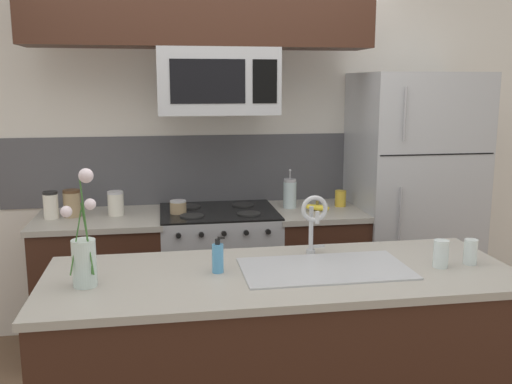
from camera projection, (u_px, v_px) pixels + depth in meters
name	position (u px, v px, depth m)	size (l,w,h in m)	color
rear_partition	(254.00, 146.00, 4.10)	(5.20, 0.10, 2.60)	silver
splash_band	(213.00, 169.00, 4.02)	(2.88, 0.01, 0.48)	#4C4C51
back_counter_left	(102.00, 284.00, 3.71)	(0.80, 0.65, 0.91)	#381E14
back_counter_right	(315.00, 273.00, 3.95)	(0.60, 0.65, 0.91)	#381E14
stove_range	(219.00, 277.00, 3.84)	(0.76, 0.64, 0.93)	#A8AAAF
microwave	(217.00, 82.00, 3.58)	(0.74, 0.40, 0.41)	#A8AAAF
refrigerator	(410.00, 205.00, 3.99)	(0.79, 0.74, 1.82)	#A8AAAF
storage_jar_tall	(51.00, 205.00, 3.57)	(0.09, 0.09, 0.17)	silver
storage_jar_medium	(72.00, 203.00, 3.62)	(0.11, 0.11, 0.17)	#997F5B
storage_jar_short	(116.00, 203.00, 3.66)	(0.10, 0.10, 0.16)	silver
storage_jar_squat	(178.00, 208.00, 3.67)	(0.11, 0.11, 0.10)	#997F5B
banana_bunch	(317.00, 207.00, 3.80)	(0.19, 0.12, 0.07)	yellow
french_press	(290.00, 193.00, 3.87)	(0.09, 0.09, 0.27)	silver
coffee_tin	(340.00, 198.00, 3.93)	(0.08, 0.08, 0.11)	gold
island_counter	(281.00, 365.00, 2.65)	(2.12, 0.80, 0.91)	#381E14
kitchen_sink	(325.00, 284.00, 2.61)	(0.76, 0.43, 0.16)	#ADAFB5
sink_faucet	(314.00, 217.00, 2.77)	(0.14, 0.14, 0.31)	#B7BABF
dish_soap_bottle	(218.00, 258.00, 2.55)	(0.06, 0.05, 0.16)	#4C93C6
drinking_glass	(441.00, 254.00, 2.62)	(0.07, 0.07, 0.13)	silver
spare_glass	(470.00, 252.00, 2.67)	(0.06, 0.06, 0.12)	silver
flower_vase	(84.00, 252.00, 2.35)	(0.14, 0.13, 0.50)	silver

